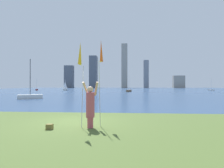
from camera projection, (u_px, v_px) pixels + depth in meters
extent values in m
cube|color=navy|center=(119.00, 90.00, 71.20)|extent=(120.00, 116.89, 0.12)
cube|color=#232D14|center=(88.00, 113.00, 12.92)|extent=(120.00, 0.70, 0.02)
cylinder|color=#B24C59|center=(90.00, 123.00, 8.34)|extent=(0.26, 0.26, 0.46)
cylinder|color=#B24C59|center=(90.00, 105.00, 8.34)|extent=(0.37, 0.37, 1.10)
sphere|color=#D1A889|center=(90.00, 89.00, 8.34)|extent=(0.27, 0.27, 0.27)
cylinder|color=#D1A889|center=(86.00, 89.00, 8.52)|extent=(0.27, 0.43, 0.64)
cylinder|color=#D1A889|center=(96.00, 89.00, 8.48)|extent=(0.27, 0.43, 0.64)
cylinder|color=#B2B2B7|center=(82.00, 96.00, 8.54)|extent=(0.02, 0.41, 2.75)
cone|color=yellow|center=(80.00, 53.00, 8.10)|extent=(0.16, 0.29, 0.99)
sphere|color=yellow|center=(80.00, 65.00, 8.17)|extent=(0.06, 0.06, 0.06)
cylinder|color=#B2B2B7|center=(100.00, 94.00, 8.49)|extent=(0.02, 0.49, 2.97)
cone|color=#F25919|center=(101.00, 51.00, 9.05)|extent=(0.16, 0.32, 1.04)
sphere|color=yellow|center=(101.00, 62.00, 8.96)|extent=(0.06, 0.06, 0.06)
cube|color=olive|center=(50.00, 127.00, 8.06)|extent=(0.27, 0.20, 0.22)
cube|color=brown|center=(129.00, 91.00, 51.51)|extent=(1.51, 2.87, 0.55)
cylinder|color=silver|center=(129.00, 84.00, 51.52)|extent=(0.09, 0.09, 3.24)
cube|color=maroon|center=(37.00, 90.00, 64.40)|extent=(1.42, 1.74, 0.50)
cylinder|color=silver|center=(37.00, 84.00, 64.41)|extent=(0.06, 0.06, 3.42)
cube|color=silver|center=(30.00, 97.00, 25.63)|extent=(3.21, 2.28, 0.57)
cylinder|color=#47474C|center=(30.00, 77.00, 25.64)|extent=(0.09, 0.09, 4.85)
cube|color=silver|center=(211.00, 90.00, 60.29)|extent=(1.38, 2.06, 0.45)
cylinder|color=silver|center=(211.00, 83.00, 60.30)|extent=(0.06, 0.06, 3.88)
cube|color=silver|center=(65.00, 90.00, 63.86)|extent=(1.08, 3.25, 0.56)
cylinder|color=silver|center=(65.00, 84.00, 63.87)|extent=(0.10, 0.10, 3.15)
cone|color=white|center=(65.00, 85.00, 63.63)|extent=(1.73, 1.73, 2.38)
cube|color=#565B66|center=(69.00, 77.00, 119.89)|extent=(5.44, 4.19, 14.09)
cube|color=#565B66|center=(93.00, 72.00, 117.99)|extent=(4.50, 5.93, 19.83)
cube|color=gray|center=(124.00, 66.00, 117.45)|extent=(3.68, 3.79, 27.31)
cube|color=gray|center=(146.00, 74.00, 118.19)|extent=(3.10, 3.05, 17.31)
cube|color=gray|center=(179.00, 82.00, 116.08)|extent=(6.83, 3.61, 7.56)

